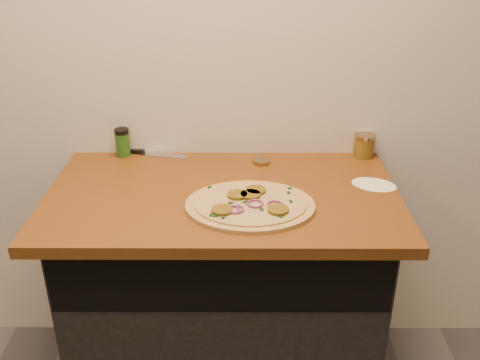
{
  "coord_description": "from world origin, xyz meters",
  "views": [
    {
      "loc": [
        0.07,
        -0.2,
        1.75
      ],
      "look_at": [
        0.06,
        1.41,
        0.95
      ],
      "focal_mm": 40.0,
      "sensor_mm": 36.0,
      "label": 1
    }
  ],
  "objects_px": {
    "chefs_knife": "(146,153)",
    "salsa_jar": "(364,145)",
    "pizza": "(250,205)",
    "spice_shaker": "(123,142)"
  },
  "relations": [
    {
      "from": "pizza",
      "to": "salsa_jar",
      "type": "bearing_deg",
      "value": 42.55
    },
    {
      "from": "chefs_knife",
      "to": "spice_shaker",
      "type": "relative_size",
      "value": 2.54
    },
    {
      "from": "pizza",
      "to": "salsa_jar",
      "type": "distance_m",
      "value": 0.61
    },
    {
      "from": "chefs_knife",
      "to": "salsa_jar",
      "type": "height_order",
      "value": "salsa_jar"
    },
    {
      "from": "pizza",
      "to": "chefs_knife",
      "type": "relative_size",
      "value": 1.48
    },
    {
      "from": "chefs_knife",
      "to": "spice_shaker",
      "type": "xyz_separation_m",
      "value": [
        -0.09,
        -0.01,
        0.05
      ]
    },
    {
      "from": "chefs_knife",
      "to": "salsa_jar",
      "type": "distance_m",
      "value": 0.85
    },
    {
      "from": "spice_shaker",
      "to": "chefs_knife",
      "type": "bearing_deg",
      "value": 9.82
    },
    {
      "from": "chefs_knife",
      "to": "salsa_jar",
      "type": "xyz_separation_m",
      "value": [
        0.85,
        -0.01,
        0.04
      ]
    },
    {
      "from": "chefs_knife",
      "to": "salsa_jar",
      "type": "bearing_deg",
      "value": -0.99
    }
  ]
}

